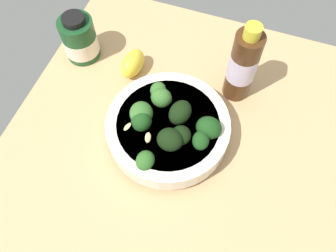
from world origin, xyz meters
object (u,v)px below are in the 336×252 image
(bowl_of_broccoli, at_px, (168,127))
(lemon_wedge, at_px, (133,64))
(bottle_short, at_px, (80,39))
(bottle_tall, at_px, (242,66))

(bowl_of_broccoli, xyz_separation_m, lemon_wedge, (-0.12, 0.12, -0.01))
(bowl_of_broccoli, height_order, bottle_short, bottle_short)
(bottle_tall, bearing_deg, bottle_short, -177.51)
(bowl_of_broccoli, bearing_deg, lemon_wedge, 134.67)
(bottle_short, bearing_deg, bowl_of_broccoli, -28.29)
(bowl_of_broccoli, distance_m, lemon_wedge, 0.17)
(bowl_of_broccoli, relative_size, bottle_short, 2.10)
(bottle_tall, height_order, bottle_short, bottle_tall)
(lemon_wedge, bearing_deg, bottle_short, 176.62)
(bowl_of_broccoli, distance_m, bottle_short, 0.28)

